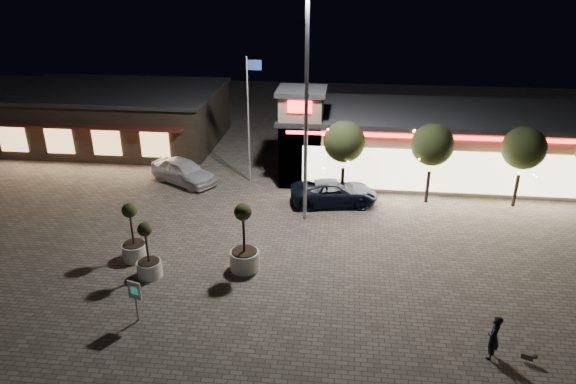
# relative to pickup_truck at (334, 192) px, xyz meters

# --- Properties ---
(ground) EXTENTS (90.00, 90.00, 0.00)m
(ground) POSITION_rel_pickup_truck_xyz_m (-3.54, -10.16, -0.71)
(ground) COLOR #73695D
(ground) RESTS_ON ground
(retail_building) EXTENTS (20.40, 8.40, 6.10)m
(retail_building) POSITION_rel_pickup_truck_xyz_m (5.97, 5.66, 1.50)
(retail_building) COLOR gray
(retail_building) RESTS_ON ground
(restaurant_building) EXTENTS (16.40, 11.00, 4.30)m
(restaurant_building) POSITION_rel_pickup_truck_xyz_m (-17.54, 9.82, 1.45)
(restaurant_building) COLOR #382D23
(restaurant_building) RESTS_ON ground
(floodlight_pole) EXTENTS (0.60, 0.40, 12.38)m
(floodlight_pole) POSITION_rel_pickup_truck_xyz_m (-1.54, -2.16, 6.31)
(floodlight_pole) COLOR gray
(floodlight_pole) RESTS_ON ground
(flagpole) EXTENTS (0.95, 0.10, 8.00)m
(flagpole) POSITION_rel_pickup_truck_xyz_m (-5.44, 2.84, 4.04)
(flagpole) COLOR white
(flagpole) RESTS_ON ground
(string_tree_a) EXTENTS (2.42, 2.42, 4.79)m
(string_tree_a) POSITION_rel_pickup_truck_xyz_m (0.46, 0.84, 2.85)
(string_tree_a) COLOR #332319
(string_tree_a) RESTS_ON ground
(string_tree_b) EXTENTS (2.42, 2.42, 4.79)m
(string_tree_b) POSITION_rel_pickup_truck_xyz_m (5.46, 0.84, 2.85)
(string_tree_b) COLOR #332319
(string_tree_b) RESTS_ON ground
(string_tree_c) EXTENTS (2.42, 2.42, 4.79)m
(string_tree_c) POSITION_rel_pickup_truck_xyz_m (10.46, 0.84, 2.85)
(string_tree_c) COLOR #332319
(string_tree_c) RESTS_ON ground
(pickup_truck) EXTENTS (5.42, 3.20, 1.42)m
(pickup_truck) POSITION_rel_pickup_truck_xyz_m (0.00, 0.00, 0.00)
(pickup_truck) COLOR black
(pickup_truck) RESTS_ON ground
(white_sedan) EXTENTS (5.06, 4.05, 1.62)m
(white_sedan) POSITION_rel_pickup_truck_xyz_m (-9.74, 2.09, 0.10)
(white_sedan) COLOR silver
(white_sedan) RESTS_ON ground
(pedestrian) EXTENTS (0.67, 0.76, 1.75)m
(pedestrian) POSITION_rel_pickup_truck_xyz_m (6.01, -12.51, 0.17)
(pedestrian) COLOR black
(pedestrian) RESTS_ON ground
(dog) EXTENTS (0.53, 0.32, 0.29)m
(dog) POSITION_rel_pickup_truck_xyz_m (7.30, -12.65, -0.42)
(dog) COLOR #59514C
(dog) RESTS_ON ground
(planter_left) EXTENTS (1.19, 1.19, 2.92)m
(planter_left) POSITION_rel_pickup_truck_xyz_m (-9.22, -7.43, 0.19)
(planter_left) COLOR white
(planter_left) RESTS_ON ground
(planter_mid) EXTENTS (1.10, 1.10, 2.70)m
(planter_mid) POSITION_rel_pickup_truck_xyz_m (-7.99, -8.80, 0.13)
(planter_mid) COLOR white
(planter_mid) RESTS_ON ground
(planter_right) EXTENTS (1.35, 1.35, 3.32)m
(planter_right) POSITION_rel_pickup_truck_xyz_m (-3.84, -7.71, 0.32)
(planter_right) COLOR white
(planter_right) RESTS_ON ground
(valet_sign) EXTENTS (0.59, 0.22, 1.82)m
(valet_sign) POSITION_rel_pickup_truck_xyz_m (-7.29, -11.96, 0.56)
(valet_sign) COLOR gray
(valet_sign) RESTS_ON ground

